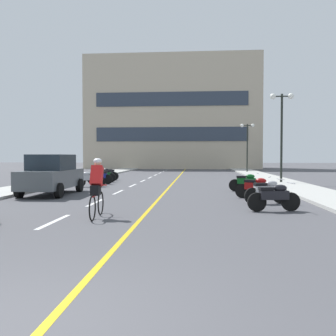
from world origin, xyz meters
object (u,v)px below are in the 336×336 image
street_lamp_mid (282,118)px  motorcycle_7 (100,176)px  motorcycle_4 (256,187)px  street_lamp_far (247,136)px  motorcycle_9 (108,174)px  motorcycle_6 (90,179)px  motorcycle_8 (104,175)px  motorcycle_3 (267,191)px  motorcycle_2 (274,197)px  motorcycle_5 (246,182)px  parked_car_near (52,174)px  cyclist_rider (97,186)px

street_lamp_mid → motorcycle_7: size_ratio=3.27×
motorcycle_4 → motorcycle_7: size_ratio=0.98×
street_lamp_far → motorcycle_9: 17.59m
motorcycle_6 → motorcycle_8: 3.86m
motorcycle_8 → motorcycle_9: 1.92m
motorcycle_7 → motorcycle_8: 1.74m
motorcycle_6 → street_lamp_far: bearing=58.7°
motorcycle_8 → motorcycle_9: bearing=96.2°
motorcycle_4 → motorcycle_9: same height
motorcycle_9 → motorcycle_3: bearing=-54.1°
motorcycle_2 → motorcycle_8: 15.15m
motorcycle_5 → motorcycle_7: 9.45m
parked_car_near → motorcycle_4: bearing=-5.7°
motorcycle_5 → cyclist_rider: size_ratio=0.96×
motorcycle_2 → cyclist_rider: 5.53m
motorcycle_3 → motorcycle_7: 12.35m
street_lamp_far → parked_car_near: size_ratio=1.18×
motorcycle_7 → cyclist_rider: 12.66m
motorcycle_3 → motorcycle_4: size_ratio=1.01×
motorcycle_3 → motorcycle_4: bearing=94.6°
parked_car_near → motorcycle_5: bearing=13.9°
motorcycle_3 → motorcycle_8: same height
street_lamp_far → motorcycle_6: size_ratio=3.01×
motorcycle_4 → motorcycle_8: (-8.67, 8.94, 0.00)m
motorcycle_2 → motorcycle_8: bearing=125.0°
motorcycle_7 → motorcycle_8: bearing=95.5°
motorcycle_9 → street_lamp_mid: bearing=-12.9°
motorcycle_5 → motorcycle_9: (-8.89, 7.73, 0.00)m
parked_car_near → motorcycle_7: bearing=85.5°
motorcycle_7 → motorcycle_9: 3.66m
street_lamp_far → motorcycle_5: street_lamp_far is taller
motorcycle_5 → motorcycle_9: size_ratio=1.03×
motorcycle_6 → cyclist_rider: bearing=-72.4°
motorcycle_2 → motorcycle_8: same height
motorcycle_2 → motorcycle_3: (0.11, 1.85, 0.00)m
motorcycle_8 → motorcycle_6: bearing=-87.1°
motorcycle_3 → motorcycle_6: (-8.61, 6.70, 0.00)m
motorcycle_4 → motorcycle_6: size_ratio=1.00×
street_lamp_mid → motorcycle_7: 11.94m
cyclist_rider → motorcycle_5: bearing=57.0°
motorcycle_4 → motorcycle_5: 3.12m
street_lamp_mid → motorcycle_3: street_lamp_mid is taller
street_lamp_mid → parked_car_near: bearing=-148.4°
motorcycle_4 → cyclist_rider: 7.30m
motorcycle_5 → motorcycle_8: bearing=146.2°
motorcycle_8 → cyclist_rider: cyclist_rider is taller
street_lamp_mid → cyclist_rider: bearing=-121.6°
parked_car_near → motorcycle_8: parked_car_near is taller
street_lamp_far → motorcycle_8: bearing=-128.0°
street_lamp_far → motorcycle_4: bearing=-96.7°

